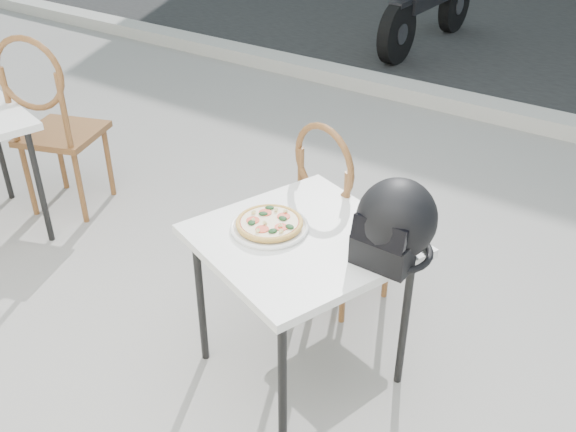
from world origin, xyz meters
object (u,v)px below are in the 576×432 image
Objects in this scene: cafe_table_main at (301,250)px; motorcycle at (429,4)px; helmet at (395,224)px; cafe_chair_side at (50,117)px; cafe_chair_main at (336,206)px; plate at (269,227)px; pizza at (269,223)px.

cafe_table_main is 0.47× the size of motorcycle.
helmet is 2.20m from cafe_chair_side.
cafe_chair_main is at bearing 104.98° from cafe_table_main.
cafe_chair_side is at bearing 170.85° from cafe_table_main.
plate is 0.48m from helmet.
cafe_chair_side is at bearing 169.42° from plate.
cafe_table_main is at bearing 120.54° from cafe_chair_main.
helmet is at bearing 14.86° from cafe_table_main.
cafe_chair_main is at bearing 166.08° from cafe_chair_side.
cafe_table_main is 0.50m from cafe_chair_main.
helmet is at bearing 155.05° from cafe_chair_main.
cafe_chair_side reaches higher than cafe_chair_main.
cafe_chair_side is at bearing -94.10° from motorcycle.
cafe_chair_main reaches higher than plate.
helmet is at bearing 154.69° from cafe_chair_side.
pizza reaches higher than plate.
cafe_chair_side is at bearing 21.41° from cafe_chair_main.
helmet is 0.28× the size of cafe_chair_side.
pizza is at bearing -72.49° from motorcycle.
plate is at bearing -165.23° from helmet.
plate is 1.30× the size of helmet.
cafe_chair_side reaches higher than plate.
cafe_chair_side is (-1.85, 0.30, -0.01)m from cafe_table_main.
cafe_chair_side is at bearing 175.58° from helmet.
pizza is at bearing -165.24° from helmet.
cafe_chair_main reaches higher than cafe_table_main.
helmet is at bearing 13.65° from plate.
cafe_chair_main is (0.00, 0.50, -0.16)m from plate.
helmet is 0.32× the size of cafe_chair_main.
pizza is 1.76m from cafe_chair_side.
cafe_chair_main is 0.88× the size of cafe_chair_side.
plate is at bearing -72.49° from motorcycle.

